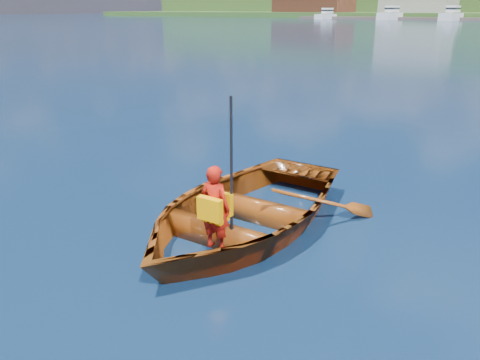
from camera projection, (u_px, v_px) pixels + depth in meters
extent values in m
plane|color=#162947|center=(214.00, 221.00, 7.19)|extent=(600.00, 600.00, 0.00)
imported|color=#6B340C|center=(243.00, 208.00, 6.89)|extent=(3.47, 4.60, 0.90)
imported|color=#B3140A|center=(215.00, 208.00, 5.97)|extent=(0.44, 0.31, 1.14)
cube|color=#F9A300|center=(210.00, 209.00, 5.86)|extent=(0.35, 0.13, 0.30)
cube|color=#F9A300|center=(221.00, 203.00, 6.05)|extent=(0.35, 0.11, 0.30)
cube|color=#F9A300|center=(216.00, 219.00, 6.02)|extent=(0.32, 0.25, 0.05)
cylinder|color=black|center=(231.00, 175.00, 5.87)|extent=(0.04, 0.04, 2.00)
cube|color=white|center=(326.00, 17.00, 155.28)|extent=(2.92, 10.42, 1.70)
cube|color=white|center=(327.00, 11.00, 155.39)|extent=(2.04, 4.69, 1.80)
cube|color=black|center=(327.00, 10.00, 155.36)|extent=(2.10, 4.90, 0.50)
cube|color=white|center=(390.00, 17.00, 142.73)|extent=(3.59, 12.80, 2.30)
cube|color=white|center=(392.00, 9.00, 142.90)|extent=(2.51, 5.76, 1.80)
cube|color=black|center=(392.00, 8.00, 142.87)|extent=(2.58, 6.02, 0.50)
cube|color=white|center=(451.00, 17.00, 132.60)|extent=(3.61, 12.89, 2.26)
cube|color=white|center=(453.00, 9.00, 132.79)|extent=(2.53, 5.80, 1.80)
cube|color=black|center=(453.00, 9.00, 132.76)|extent=(2.60, 6.06, 0.50)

